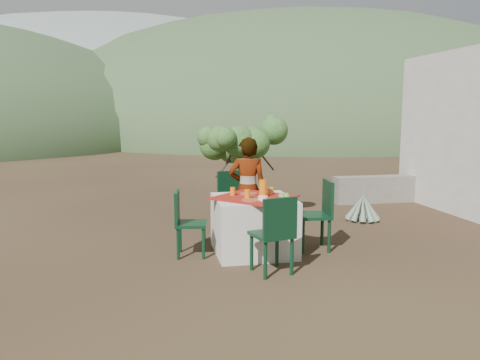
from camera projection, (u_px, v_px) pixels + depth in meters
The scene contains 24 objects.
ground at pixel (269, 261), 5.93m from camera, with size 160.00×160.00×0.00m, color #321F16.
table at pixel (253, 225), 6.25m from camera, with size 1.30×1.30×0.76m.
chair_far at pixel (234, 199), 7.33m from camera, with size 0.55×0.55×0.96m.
chair_near at pixel (275, 231), 5.37m from camera, with size 0.52×0.52×0.93m.
chair_left at pixel (185, 220), 6.10m from camera, with size 0.45×0.45×0.86m.
chair_right at pixel (319, 211), 6.39m from camera, with size 0.48×0.48×0.96m.
person at pixel (248, 189), 6.86m from camera, with size 0.55×0.36×1.52m, color #8C6651.
shrub_tree at pixel (245, 149), 8.02m from camera, with size 1.35×1.33×1.59m.
agave at pixel (363, 208), 8.14m from camera, with size 0.61×0.60×0.65m.
stone_wall at pixel (393, 189), 9.87m from camera, with size 2.60×0.35×0.55m, color gray.
hill_near_right at pixel (296, 133), 43.17m from camera, with size 48.00×48.00×20.00m, color #375530.
hill_far_center at pixel (126, 128), 55.67m from camera, with size 60.00×60.00×24.00m, color slate.
hill_far_right at pixel (399, 128), 55.93m from camera, with size 36.00×36.00×14.00m, color slate.
plate_far at pixel (249, 194), 6.39m from camera, with size 0.24×0.24×0.01m, color brown.
plate_near at pixel (251, 200), 5.93m from camera, with size 0.25×0.25×0.01m, color brown.
glass_far at pixel (233, 191), 6.30m from camera, with size 0.07×0.07×0.11m, color orange.
glass_near at pixel (247, 194), 6.04m from camera, with size 0.08×0.08×0.12m, color orange.
juice_pitcher at pixel (263, 188), 6.17m from camera, with size 0.11×0.11×0.23m, color orange.
bowl_plate at pixel (263, 200), 5.93m from camera, with size 0.20×0.20×0.01m, color brown.
white_bowl at pixel (263, 198), 5.92m from camera, with size 0.13×0.13×0.05m, color white.
jar_left at pixel (270, 192), 6.34m from camera, with size 0.05×0.05×0.09m, color orange.
jar_right at pixel (272, 191), 6.41m from camera, with size 0.06×0.06×0.09m, color orange.
napkin_holder at pixel (266, 191), 6.34m from camera, with size 0.08×0.05×0.10m, color white.
fruit_cluster at pixel (284, 196), 6.02m from camera, with size 0.15×0.14×0.08m.
Camera 1 is at (-1.46, -5.54, 1.87)m, focal length 35.00 mm.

